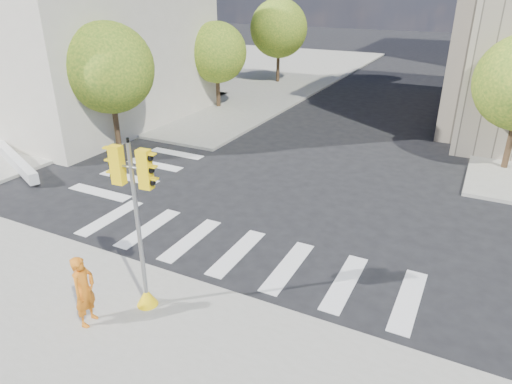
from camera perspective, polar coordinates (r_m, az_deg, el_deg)
ground at (r=16.40m, az=1.33°, el=-4.38°), size 160.00×160.00×0.00m
sidewalk_far_left at (r=47.59m, az=-7.06°, el=14.87°), size 28.00×40.00×0.15m
classical_building at (r=33.56m, az=-25.93°, el=19.74°), size 19.00×15.00×12.70m
tree_lw_near at (r=24.07m, az=-17.90°, el=14.51°), size 4.40×4.40×6.41m
tree_lw_mid at (r=31.97m, az=-4.93°, el=16.97°), size 4.00×4.00×5.77m
tree_lw_far at (r=40.69m, az=2.86°, el=19.74°), size 4.80×4.80×6.95m
traffic_signal at (r=11.77m, az=-14.30°, el=-5.88°), size 1.08×0.56×4.64m
photographer at (r=12.15m, az=-20.67°, el=-11.50°), size 0.57×0.76×1.90m
planter_wall at (r=24.22m, az=-27.89°, el=3.50°), size 5.67×2.74×0.50m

